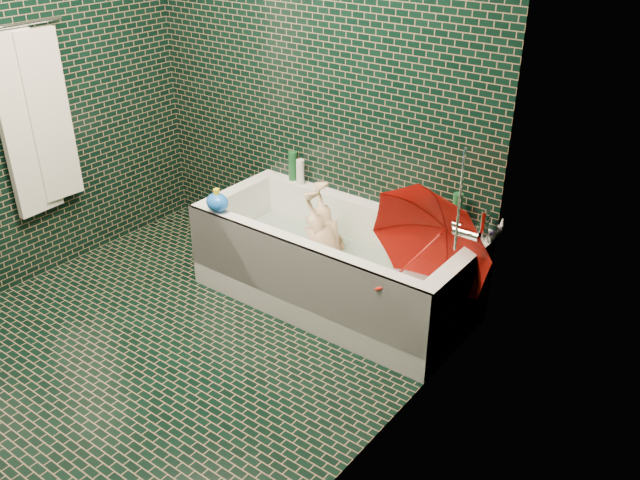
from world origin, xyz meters
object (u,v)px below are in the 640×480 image
Objects in this scene: bathtub at (333,272)px; umbrella at (417,256)px; bath_toy at (217,202)px; child at (330,255)px; rubber_duck at (446,220)px.

umbrella reaches higher than bathtub.
umbrella is at bearing 21.76° from bath_toy.
umbrella reaches higher than child.
rubber_duck is 0.69× the size of bath_toy.
bath_toy is at bearing -73.83° from child.
rubber_duck reaches higher than bathtub.
bath_toy reaches higher than child.
rubber_duck is (0.55, 0.35, 0.38)m from bathtub.
bathtub is at bearing -155.06° from rubber_duck.
child is at bearing -176.24° from umbrella.
child is at bearing 38.36° from bath_toy.
bath_toy is at bearing -154.93° from bathtub.
bathtub reaches higher than child.
bathtub is 0.11m from child.
umbrella is 6.33× the size of rubber_duck.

